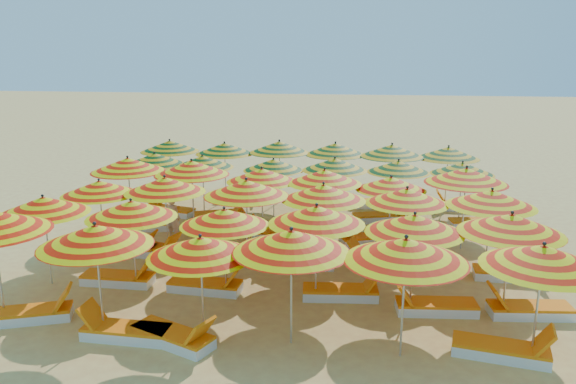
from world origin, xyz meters
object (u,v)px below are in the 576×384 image
(umbrella_9, at_px, (317,215))
(lounger_8, at_px, (528,309))
(umbrella_17, at_px, (492,198))
(lounger_1, at_px, (124,331))
(umbrella_2, at_px, (200,247))
(lounger_21, at_px, (242,198))
(lounger_0, at_px, (31,314))
(lounger_15, at_px, (280,233))
(lounger_2, at_px, (174,337))
(umbrella_29, at_px, (462,168))
(umbrella_4, at_px, (406,250))
(umbrella_3, at_px, (291,241))
(lounger_9, at_px, (127,249))
(lounger_7, at_px, (434,306))
(umbrella_6, at_px, (43,205))
(beachgoer_b, at_px, (408,231))
(umbrella_5, at_px, (543,257))
(lounger_12, at_px, (380,262))
(umbrella_22, at_px, (391,184))
(lounger_23, at_px, (460,206))
(umbrella_28, at_px, (399,167))
(lounger_11, at_px, (299,262))
(umbrella_23, at_px, (466,176))
(lounger_14, at_px, (153,225))
(umbrella_14, at_px, (246,188))
(umbrella_20, at_px, (262,175))
(umbrella_35, at_px, (448,153))
(beachgoer_a, at_px, (173,218))
(lounger_16, at_px, (368,238))
(lounger_10, at_px, (153,249))
(umbrella_24, at_px, (155,159))
(lounger_3, at_px, (503,350))
(lounger_19, at_px, (380,216))
(umbrella_1, at_px, (95,236))
(umbrella_31, at_px, (225,148))
(umbrella_27, at_px, (335,164))
(umbrella_30, at_px, (170,146))
(lounger_4, at_px, (120,278))
(umbrella_11, at_px, (511,224))
(umbrella_18, at_px, (128,165))
(lounger_13, at_px, (512,274))
(umbrella_34, at_px, (392,151))
(umbrella_13, at_px, (165,185))
(umbrella_10, at_px, (415,224))
(lounger_22, at_px, (375,203))
(umbrella_26, at_px, (273,165))

(umbrella_9, xyz_separation_m, lounger_8, (4.53, -0.17, -1.84))
(umbrella_17, bearing_deg, lounger_1, -150.42)
(umbrella_2, bearing_deg, lounger_21, 98.86)
(lounger_0, relative_size, lounger_15, 1.01)
(lounger_2, bearing_deg, umbrella_29, 76.50)
(umbrella_4, bearing_deg, umbrella_3, 174.81)
(lounger_9, bearing_deg, lounger_7, -16.19)
(umbrella_6, bearing_deg, beachgoer_b, 19.91)
(umbrella_5, xyz_separation_m, lounger_9, (-9.60, 4.14, -1.84))
(lounger_12, bearing_deg, umbrella_22, -85.46)
(lounger_8, relative_size, lounger_12, 0.98)
(umbrella_2, bearing_deg, lounger_23, 58.29)
(lounger_0, xyz_separation_m, lounger_23, (10.11, 9.99, 0.00))
(umbrella_28, relative_size, lounger_15, 1.48)
(lounger_0, relative_size, lounger_11, 1.03)
(umbrella_23, height_order, lounger_14, umbrella_23)
(umbrella_14, height_order, lounger_9, umbrella_14)
(umbrella_5, bearing_deg, lounger_21, 127.42)
(umbrella_20, xyz_separation_m, umbrella_35, (5.83, 4.18, 0.08))
(lounger_14, bearing_deg, beachgoer_a, -50.76)
(lounger_16, distance_m, beachgoer_b, 1.53)
(umbrella_29, xyz_separation_m, lounger_21, (-7.60, 1.87, -1.72))
(lounger_10, bearing_deg, umbrella_23, 28.60)
(lounger_8, bearing_deg, umbrella_24, -37.56)
(lounger_3, bearing_deg, lounger_19, 114.53)
(umbrella_1, height_order, umbrella_28, umbrella_1)
(umbrella_31, bearing_deg, lounger_10, -95.73)
(umbrella_2, bearing_deg, umbrella_31, 102.12)
(lounger_21, bearing_deg, umbrella_27, -36.00)
(umbrella_31, height_order, lounger_10, umbrella_31)
(umbrella_28, xyz_separation_m, beachgoer_a, (-6.65, -2.65, -1.22))
(umbrella_6, relative_size, umbrella_30, 0.92)
(lounger_4, bearing_deg, umbrella_17, 11.43)
(umbrella_11, distance_m, umbrella_28, 6.71)
(umbrella_6, bearing_deg, umbrella_18, 86.83)
(lounger_13, height_order, beachgoer_a, beachgoer_a)
(umbrella_34, bearing_deg, lounger_2, -112.89)
(umbrella_11, relative_size, umbrella_34, 1.16)
(umbrella_14, bearing_deg, umbrella_13, 174.53)
(umbrella_10, xyz_separation_m, lounger_7, (0.50, -0.09, -1.80))
(umbrella_10, relative_size, beachgoer_a, 2.01)
(umbrella_4, relative_size, umbrella_17, 0.94)
(lounger_22, bearing_deg, lounger_19, -91.28)
(umbrella_26, relative_size, lounger_19, 1.31)
(umbrella_6, bearing_deg, lounger_14, 79.36)
(umbrella_22, height_order, lounger_10, umbrella_22)
(umbrella_26, bearing_deg, lounger_23, 18.13)
(umbrella_5, relative_size, umbrella_23, 0.85)
(umbrella_11, distance_m, beachgoer_a, 9.52)
(umbrella_31, distance_m, lounger_1, 10.61)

